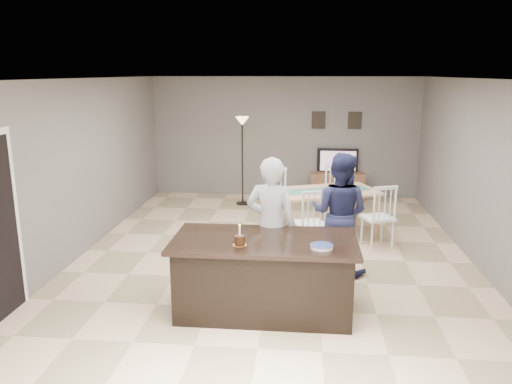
# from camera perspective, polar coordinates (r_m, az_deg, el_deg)

# --- Properties ---
(floor) EXTENTS (8.00, 8.00, 0.00)m
(floor) POSITION_cam_1_polar(r_m,az_deg,el_deg) (7.82, 2.00, -7.38)
(floor) COLOR #DEB98E
(floor) RESTS_ON ground
(room_shell) EXTENTS (8.00, 8.00, 8.00)m
(room_shell) POSITION_cam_1_polar(r_m,az_deg,el_deg) (7.39, 2.11, 4.87)
(room_shell) COLOR slate
(room_shell) RESTS_ON floor
(kitchen_island) EXTENTS (2.15, 1.10, 0.90)m
(kitchen_island) POSITION_cam_1_polar(r_m,az_deg,el_deg) (5.98, 0.96, -9.45)
(kitchen_island) COLOR black
(kitchen_island) RESTS_ON floor
(tv_console) EXTENTS (1.20, 0.40, 0.60)m
(tv_console) POSITION_cam_1_polar(r_m,az_deg,el_deg) (11.36, 9.24, 0.70)
(tv_console) COLOR brown
(tv_console) RESTS_ON floor
(television) EXTENTS (0.91, 0.12, 0.53)m
(television) POSITION_cam_1_polar(r_m,az_deg,el_deg) (11.32, 9.32, 3.56)
(television) COLOR black
(television) RESTS_ON tv_console
(tv_screen_glow) EXTENTS (0.78, 0.00, 0.78)m
(tv_screen_glow) POSITION_cam_1_polar(r_m,az_deg,el_deg) (11.24, 9.35, 3.52)
(tv_screen_glow) COLOR #FC5B1C
(tv_screen_glow) RESTS_ON tv_console
(picture_frames) EXTENTS (1.10, 0.02, 0.38)m
(picture_frames) POSITION_cam_1_polar(r_m,az_deg,el_deg) (11.33, 9.20, 8.10)
(picture_frames) COLOR black
(picture_frames) RESTS_ON room_shell
(woman) EXTENTS (0.71, 0.53, 1.78)m
(woman) POSITION_cam_1_polar(r_m,az_deg,el_deg) (6.34, 1.75, -3.90)
(woman) COLOR #B0B0B4
(woman) RESTS_ON floor
(man) EXTENTS (1.02, 0.92, 1.72)m
(man) POSITION_cam_1_polar(r_m,az_deg,el_deg) (7.09, 9.51, -2.42)
(man) COLOR #1B1D3C
(man) RESTS_ON floor
(birthday_cake) EXTENTS (0.16, 0.16, 0.25)m
(birthday_cake) POSITION_cam_1_polar(r_m,az_deg,el_deg) (5.61, -1.87, -5.52)
(birthday_cake) COLOR gold
(birthday_cake) RESTS_ON kitchen_island
(plate_stack) EXTENTS (0.26, 0.26, 0.04)m
(plate_stack) POSITION_cam_1_polar(r_m,az_deg,el_deg) (5.57, 7.52, -6.19)
(plate_stack) COLOR white
(plate_stack) RESTS_ON kitchen_island
(dining_table) EXTENTS (2.23, 2.41, 1.06)m
(dining_table) POSITION_cam_1_polar(r_m,az_deg,el_deg) (8.69, 7.96, -0.70)
(dining_table) COLOR tan
(dining_table) RESTS_ON floor
(floor_lamp) EXTENTS (0.28, 0.28, 1.88)m
(floor_lamp) POSITION_cam_1_polar(r_m,az_deg,el_deg) (10.57, -1.58, 6.31)
(floor_lamp) COLOR black
(floor_lamp) RESTS_ON floor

